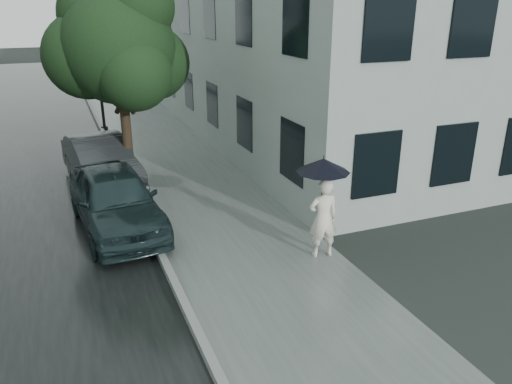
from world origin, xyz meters
name	(u,v)px	position (x,y,z in m)	size (l,w,h in m)	color
ground	(266,289)	(0.00, 0.00, 0.00)	(120.00, 120.00, 0.00)	black
sidewalk	(154,137)	(0.25, 12.00, 0.00)	(3.50, 60.00, 0.01)	slate
kerb_near	(106,140)	(-1.57, 12.00, 0.07)	(0.15, 60.00, 0.15)	slate
asphalt_road	(6,151)	(-5.08, 12.00, 0.00)	(6.85, 60.00, 0.00)	black
building_near	(218,13)	(5.47, 19.50, 4.50)	(7.02, 36.00, 9.00)	gray
pedestrian	(323,218)	(1.59, 0.78, 0.86)	(0.62, 0.41, 1.70)	silver
umbrella	(323,165)	(1.56, 0.82, 1.99)	(1.27, 1.27, 1.24)	black
street_tree	(118,45)	(-1.45, 6.78, 3.93)	(3.93, 3.57, 5.85)	#332619
lamp_post	(93,60)	(-1.60, 13.77, 2.88)	(0.85, 0.35, 5.02)	black
car_near	(116,199)	(-2.20, 3.78, 0.73)	(1.72, 4.28, 1.46)	#18282A
car_far	(101,161)	(-2.20, 7.04, 0.71)	(1.48, 4.25, 1.40)	#25282B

